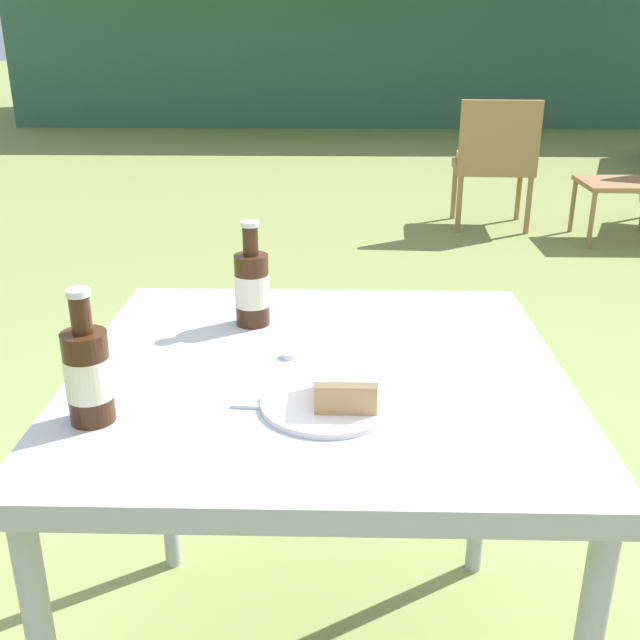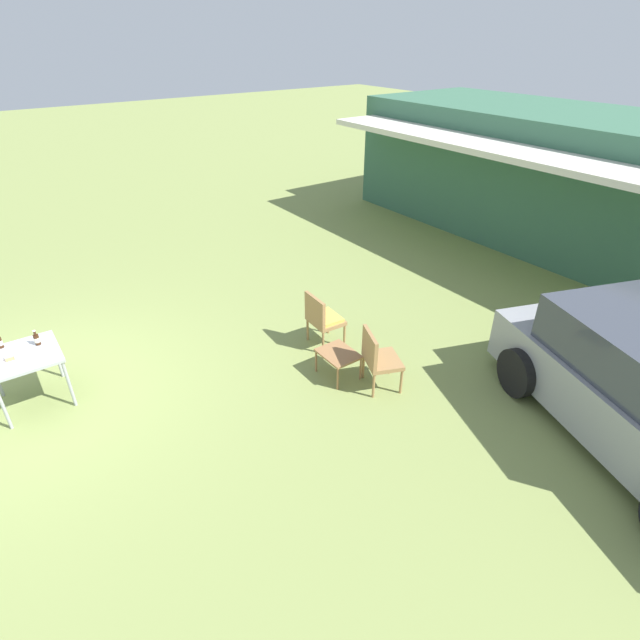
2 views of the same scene
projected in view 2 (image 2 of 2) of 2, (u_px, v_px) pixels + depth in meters
The scene contains 10 objects.
ground_plane at pixel (39, 400), 6.62m from camera, with size 60.00×60.00×0.00m, color olive.
cabin_building at pixel (596, 185), 10.57m from camera, with size 11.09×4.79×2.74m.
wicker_chair_cushioned at pixel (323, 317), 7.55m from camera, with size 0.53×0.47×0.86m.
wicker_chair_plain at pixel (377, 356), 6.65m from camera, with size 0.64×0.60×0.86m.
garden_side_table at pixel (338, 355), 6.93m from camera, with size 0.56×0.45×0.38m.
patio_table at pixel (24, 359), 6.28m from camera, with size 0.85×0.83×0.74m.
cake_on_plate at pixel (10, 358), 6.14m from camera, with size 0.21×0.21×0.07m.
cola_bottle_near at pixel (37, 339), 6.41m from camera, with size 0.07×0.07×0.21m.
fork at pixel (8, 357), 6.20m from camera, with size 0.16×0.02×0.01m.
loose_bottle_cap at pixel (25, 351), 6.31m from camera, with size 0.03×0.03×0.01m.
Camera 2 is at (6.37, 0.05, 4.29)m, focal length 28.00 mm.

